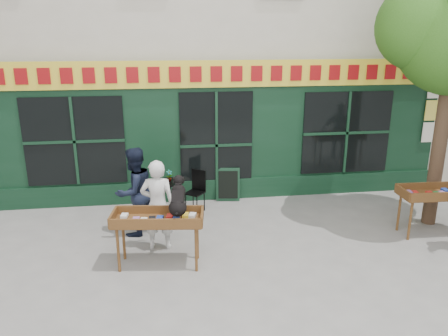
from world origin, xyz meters
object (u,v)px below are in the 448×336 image
Objects in this scene: dog at (178,195)px; man_left at (135,192)px; book_cart_right at (438,195)px; book_cart_center at (158,221)px; bistro_table at (170,191)px; woman at (158,205)px.

man_left reaches higher than dog.
book_cart_right is 0.86× the size of man_left.
man_left reaches higher than book_cart_right.
book_cart_center is 1.03× the size of book_cart_right.
bistro_table is at bearing 90.97° from book_cart_center.
book_cart_center is 0.91× the size of woman.
man_left is (-5.91, 0.86, 0.06)m from book_cart_right.
woman is at bearing 97.28° from book_cart_center.
woman reaches higher than book_cart_right.
man_left is (-0.70, -0.90, 0.34)m from bistro_table.
bistro_table is at bearing -91.56° from woman.
woman is at bearing -98.83° from bistro_table.
book_cart_center reaches higher than bistro_table.
book_cart_center is 2.06× the size of bistro_table.
man_left reaches higher than woman.
book_cart_right is at bearing 13.31° from dog.
book_cart_center is 0.65m from woman.
book_cart_right is 5.97m from man_left.
dog is at bearing 77.47° from man_left.
man_left reaches higher than book_cart_center.
bistro_table is (-5.21, 1.76, -0.28)m from book_cart_right.
dog is 0.34× the size of man_left.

